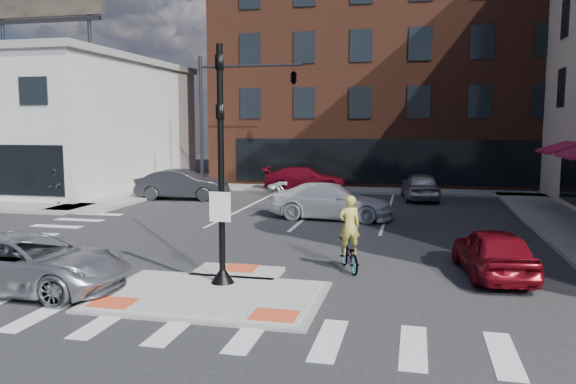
% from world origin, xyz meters
% --- Properties ---
extents(ground, '(120.00, 120.00, 0.00)m').
position_xyz_m(ground, '(0.00, 0.00, 0.00)').
color(ground, '#28282B').
rests_on(ground, ground).
extents(refuge_island, '(5.40, 4.65, 0.13)m').
position_xyz_m(refuge_island, '(0.00, -0.26, 0.05)').
color(refuge_island, gray).
rests_on(refuge_island, ground).
extents(sidewalk_nw, '(23.50, 20.50, 0.15)m').
position_xyz_m(sidewalk_nw, '(-16.76, 15.29, 0.08)').
color(sidewalk_nw, gray).
rests_on(sidewalk_nw, ground).
extents(sidewalk_n, '(26.00, 3.00, 0.15)m').
position_xyz_m(sidewalk_n, '(3.00, 22.00, 0.07)').
color(sidewalk_n, gray).
rests_on(sidewalk_n, ground).
extents(building_nw, '(20.40, 16.40, 14.40)m').
position_xyz_m(building_nw, '(-21.98, 19.98, 4.23)').
color(building_nw, silver).
rests_on(building_nw, ground).
extents(building_n, '(24.40, 18.40, 15.50)m').
position_xyz_m(building_n, '(3.00, 31.99, 7.80)').
color(building_n, '#592B1B').
rests_on(building_n, ground).
extents(building_far_left, '(10.00, 12.00, 10.00)m').
position_xyz_m(building_far_left, '(-4.00, 52.00, 5.00)').
color(building_far_left, slate).
rests_on(building_far_left, ground).
extents(building_far_right, '(12.00, 12.00, 12.00)m').
position_xyz_m(building_far_right, '(9.00, 54.00, 6.00)').
color(building_far_right, brown).
rests_on(building_far_right, ground).
extents(signal_pole, '(0.60, 0.60, 5.98)m').
position_xyz_m(signal_pole, '(0.00, 0.40, 2.36)').
color(signal_pole, black).
rests_on(signal_pole, refuge_island).
extents(mast_arm_signal, '(6.10, 2.24, 8.00)m').
position_xyz_m(mast_arm_signal, '(-3.47, 18.00, 6.21)').
color(mast_arm_signal, black).
rests_on(mast_arm_signal, ground).
extents(silver_suv, '(5.18, 2.46, 1.43)m').
position_xyz_m(silver_suv, '(-4.63, -1.00, 0.71)').
color(silver_suv, '#A4A6AB').
rests_on(silver_suv, ground).
extents(red_sedan, '(2.15, 4.20, 1.37)m').
position_xyz_m(red_sedan, '(6.88, 3.05, 0.68)').
color(red_sedan, maroon).
rests_on(red_sedan, ground).
extents(white_pickup, '(5.48, 2.49, 1.56)m').
position_xyz_m(white_pickup, '(1.18, 11.34, 0.78)').
color(white_pickup, white).
rests_on(white_pickup, ground).
extents(bg_car_dark, '(5.12, 2.14, 1.65)m').
position_xyz_m(bg_car_dark, '(-7.82, 15.87, 0.82)').
color(bg_car_dark, '#2A2B30').
rests_on(bg_car_dark, ground).
extents(bg_car_silver, '(2.29, 4.66, 1.53)m').
position_xyz_m(bg_car_silver, '(5.00, 18.69, 0.76)').
color(bg_car_silver, '#A6A7AD').
rests_on(bg_car_silver, ground).
extents(bg_car_red, '(5.35, 2.75, 1.49)m').
position_xyz_m(bg_car_red, '(-2.05, 21.50, 0.74)').
color(bg_car_red, maroon).
rests_on(bg_car_red, ground).
extents(cyclist, '(1.18, 1.80, 2.16)m').
position_xyz_m(cyclist, '(2.95, 2.80, 0.73)').
color(cyclist, '#3F3F44').
rests_on(cyclist, ground).
extents(pedestrian_a, '(1.11, 1.09, 1.80)m').
position_xyz_m(pedestrian_a, '(-13.01, 12.00, 1.05)').
color(pedestrian_a, black).
rests_on(pedestrian_a, sidewalk_nw).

